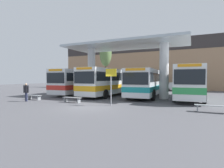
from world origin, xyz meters
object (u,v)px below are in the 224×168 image
transit_bus_right_bay (147,82)px  transit_bus_far_right_bay (189,81)px  pedestrian_waiting (26,90)px  poplar_tree_behind_left (106,54)px  waiting_bench_mid_platform (212,107)px  waiting_bench_far_platform (72,99)px  transit_bus_left_bay (86,81)px  info_sign_platform (111,79)px  waiting_bench_near_pillar (34,96)px  parked_car_street (160,85)px  transit_bus_center_bay (109,81)px

transit_bus_right_bay → transit_bus_far_right_bay: 4.55m
pedestrian_waiting → poplar_tree_behind_left: poplar_tree_behind_left is taller
pedestrian_waiting → transit_bus_far_right_bay: bearing=31.5°
waiting_bench_mid_platform → waiting_bench_far_platform: 10.81m
transit_bus_left_bay → waiting_bench_mid_platform: (14.84, -8.31, -1.43)m
transit_bus_right_bay → info_sign_platform: 7.83m
transit_bus_right_bay → poplar_tree_behind_left: size_ratio=1.28×
waiting_bench_mid_platform → poplar_tree_behind_left: (-13.77, 12.48, 5.70)m
waiting_bench_near_pillar → parked_car_street: size_ratio=0.36×
transit_bus_center_bay → waiting_bench_mid_platform: 12.85m
waiting_bench_near_pillar → transit_bus_left_bay: bearing=85.8°
transit_bus_center_bay → parked_car_street: size_ratio=2.44×
transit_bus_left_bay → parked_car_street: 13.28m
transit_bus_center_bay → pedestrian_waiting: transit_bus_center_bay is taller
transit_bus_left_bay → waiting_bench_near_pillar: transit_bus_left_bay is taller
waiting_bench_far_platform → transit_bus_right_bay: bearing=57.6°
transit_bus_center_bay → waiting_bench_far_platform: bearing=89.9°
transit_bus_right_bay → pedestrian_waiting: transit_bus_right_bay is taller
transit_bus_right_bay → waiting_bench_near_pillar: (-9.52, -7.68, -1.40)m
pedestrian_waiting → parked_car_street: 21.52m
pedestrian_waiting → poplar_tree_behind_left: 14.64m
waiting_bench_mid_platform → waiting_bench_far_platform: (-10.81, -0.00, -0.01)m
transit_bus_left_bay → info_sign_platform: size_ratio=4.28×
transit_bus_far_right_bay → parked_car_street: size_ratio=2.31×
transit_bus_right_bay → transit_bus_far_right_bay: size_ratio=1.04×
pedestrian_waiting → waiting_bench_mid_platform: bearing=4.7°
transit_bus_right_bay → parked_car_street: (-0.31, 10.72, -0.74)m
transit_bus_left_bay → info_sign_platform: 11.52m
transit_bus_far_right_bay → waiting_bench_far_platform: 11.91m
transit_bus_center_bay → transit_bus_right_bay: (4.67, 0.59, -0.07)m
info_sign_platform → waiting_bench_near_pillar: bearing=179.5°
transit_bus_far_right_bay → poplar_tree_behind_left: bearing=-24.0°
waiting_bench_near_pillar → pedestrian_waiting: (0.32, -1.20, 0.69)m
transit_bus_center_bay → transit_bus_far_right_bay: transit_bus_far_right_bay is taller
waiting_bench_mid_platform → info_sign_platform: bearing=-179.3°
transit_bus_center_bay → transit_bus_left_bay: bearing=-14.6°
transit_bus_center_bay → poplar_tree_behind_left: (-3.15, 5.38, 4.24)m
transit_bus_center_bay → poplar_tree_behind_left: bearing=-58.1°
transit_bus_center_bay → info_sign_platform: size_ratio=3.68×
waiting_bench_near_pillar → parked_car_street: bearing=63.4°
transit_bus_center_bay → poplar_tree_behind_left: size_ratio=1.29×
transit_bus_far_right_bay → pedestrian_waiting: transit_bus_far_right_bay is taller
transit_bus_left_bay → parked_car_street: bearing=-131.8°
waiting_bench_near_pillar → pedestrian_waiting: 1.43m
transit_bus_center_bay → pedestrian_waiting: bearing=62.9°
waiting_bench_near_pillar → parked_car_street: 20.59m
waiting_bench_mid_platform → transit_bus_far_right_bay: bearing=101.2°
info_sign_platform → poplar_tree_behind_left: (-6.81, 12.56, 3.98)m
waiting_bench_near_pillar → waiting_bench_far_platform: (4.64, -0.00, 0.01)m
transit_bus_left_bay → transit_bus_right_bay: bearing=174.6°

